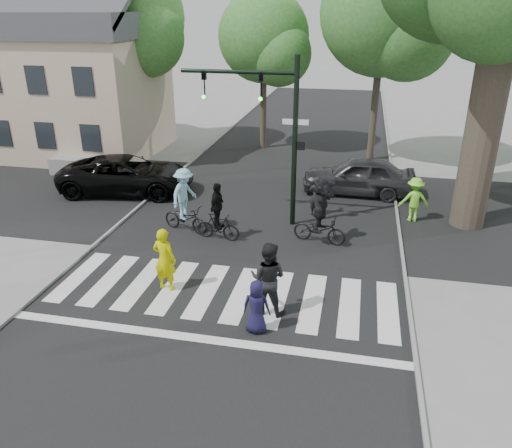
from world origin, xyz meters
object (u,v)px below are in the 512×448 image
at_px(car_suv, 127,175).
at_px(traffic_signal, 271,118).
at_px(car_grey, 358,176).
at_px(pedestrian_adult, 268,278).
at_px(pedestrian_child, 256,307).
at_px(cyclist_left, 185,205).
at_px(cyclist_mid, 218,217).
at_px(pedestrian_woman, 165,260).
at_px(cyclist_right, 320,214).

bearing_deg(car_suv, traffic_signal, -115.13).
bearing_deg(car_grey, car_suv, -78.49).
height_order(pedestrian_adult, car_grey, pedestrian_adult).
bearing_deg(pedestrian_child, car_grey, -101.72).
distance_m(cyclist_left, car_grey, 7.92).
relative_size(traffic_signal, pedestrian_adult, 3.00).
bearing_deg(cyclist_mid, pedestrian_woman, -98.48).
bearing_deg(pedestrian_child, cyclist_mid, -64.40).
relative_size(traffic_signal, cyclist_right, 2.61).
relative_size(traffic_signal, pedestrian_child, 4.26).
height_order(cyclist_right, car_grey, cyclist_right).
relative_size(cyclist_left, car_suv, 0.41).
height_order(pedestrian_child, cyclist_right, cyclist_right).
relative_size(pedestrian_adult, car_grey, 0.43).
bearing_deg(traffic_signal, cyclist_right, -34.69).
relative_size(pedestrian_woman, cyclist_mid, 0.92).
xyz_separation_m(traffic_signal, cyclist_left, (-2.80, -1.39, -2.89)).
height_order(cyclist_left, car_grey, cyclist_left).
xyz_separation_m(pedestrian_woman, cyclist_mid, (0.52, 3.52, -0.10)).
bearing_deg(traffic_signal, cyclist_left, -153.60).
height_order(traffic_signal, pedestrian_woman, traffic_signal).
height_order(pedestrian_child, car_suv, car_suv).
xyz_separation_m(cyclist_right, car_grey, (1.14, 5.24, -0.23)).
relative_size(pedestrian_child, pedestrian_adult, 0.70).
bearing_deg(car_suv, car_grey, -87.37).
bearing_deg(traffic_signal, cyclist_mid, -129.12).
bearing_deg(cyclist_left, traffic_signal, 26.40).
bearing_deg(pedestrian_woman, pedestrian_child, 162.34).
distance_m(pedestrian_adult, cyclist_left, 5.90).
height_order(cyclist_mid, car_grey, cyclist_mid).
bearing_deg(traffic_signal, car_grey, 51.37).
xyz_separation_m(pedestrian_adult, car_grey, (2.07, 9.77, -0.20)).
bearing_deg(car_grey, cyclist_right, -11.84).
distance_m(pedestrian_woman, cyclist_right, 5.62).
height_order(traffic_signal, car_suv, traffic_signal).
bearing_deg(cyclist_right, pedestrian_woman, -134.87).
height_order(pedestrian_adult, cyclist_mid, cyclist_mid).
xyz_separation_m(pedestrian_adult, car_suv, (-7.65, 7.87, -0.21)).
xyz_separation_m(pedestrian_child, car_suv, (-7.53, 8.79, 0.08)).
bearing_deg(pedestrian_child, traffic_signal, -82.47).
distance_m(pedestrian_adult, cyclist_mid, 4.78).
relative_size(pedestrian_child, car_grey, 0.30).
relative_size(pedestrian_child, cyclist_right, 0.61).
bearing_deg(car_suv, cyclist_left, -139.92).
bearing_deg(pedestrian_adult, cyclist_right, -94.68).
xyz_separation_m(pedestrian_adult, cyclist_right, (0.93, 4.52, 0.03)).
distance_m(pedestrian_woman, car_grey, 10.55).
relative_size(cyclist_mid, car_grey, 0.43).
bearing_deg(car_grey, pedestrian_woman, -28.52).
bearing_deg(pedestrian_adult, car_grey, -95.05).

